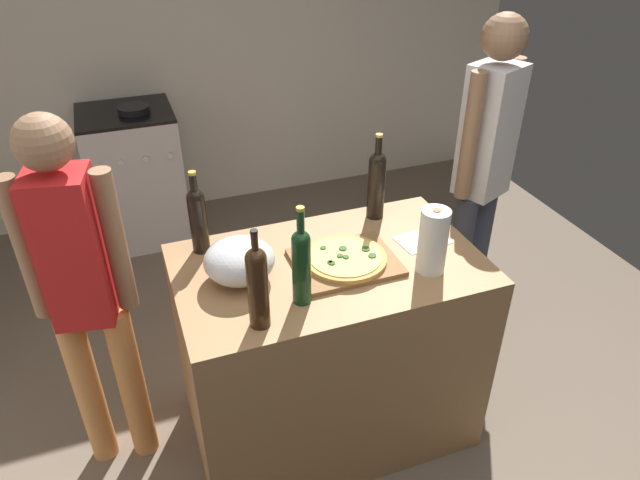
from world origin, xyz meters
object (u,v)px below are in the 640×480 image
Objects in this scene: person_in_stripes at (83,289)px; paper_towel_roll at (433,241)px; wine_bottle_amber at (198,217)px; stove at (136,176)px; wine_bottle_clear at (301,263)px; mixing_bowl at (239,261)px; wine_bottle_dark at (377,182)px; pizza at (345,258)px; person_in_red at (484,164)px; wine_bottle_green at (258,285)px.

paper_towel_roll is at bearing -15.27° from person_in_stripes.
stove is at bearing 95.66° from wine_bottle_amber.
paper_towel_roll is at bearing 1.30° from wine_bottle_clear.
wine_bottle_clear reaches higher than paper_towel_roll.
wine_bottle_dark is (0.68, 0.26, 0.09)m from mixing_bowl.
person_in_red reaches higher than pizza.
person_in_stripes is at bearing 164.73° from paper_towel_roll.
paper_towel_roll is at bearing -28.82° from wine_bottle_amber.
stove is at bearing 118.31° from wine_bottle_dark.
wine_bottle_clear is (-0.53, -0.01, 0.03)m from paper_towel_roll.
wine_bottle_dark is at bearing 0.58° from wine_bottle_amber.
paper_towel_roll is at bearing -15.64° from mixing_bowl.
wine_bottle_clear is at bearing -49.90° from mixing_bowl.
wine_bottle_green is at bearing -89.88° from mixing_bowl.
wine_bottle_dark is 0.40× the size of stove.
wine_bottle_clear is 0.85m from person_in_stripes.
wine_bottle_dark reaches higher than paper_towel_roll.
wine_bottle_dark is at bearing -61.69° from stove.
wine_bottle_green is at bearing -152.79° from person_in_red.
person_in_stripes is (-0.47, -0.10, -0.17)m from wine_bottle_amber.
wine_bottle_dark is 0.24× the size of person_in_stripes.
pizza is at bearing 29.53° from wine_bottle_green.
person_in_stripes reaches higher than paper_towel_roll.
person_in_stripes is at bearing -175.20° from wine_bottle_dark.
wine_bottle_clear is 1.09× the size of wine_bottle_amber.
pizza is at bearing -131.36° from wine_bottle_dark.
paper_towel_roll is 0.69× the size of wine_bottle_clear.
person_in_red is at bearing 27.93° from wine_bottle_clear.
person_in_stripes is at bearing 168.48° from pizza.
pizza is at bearing -71.67° from stove.
person_in_stripes is (-0.57, 0.43, -0.18)m from wine_bottle_green.
wine_bottle_clear is 0.54m from wine_bottle_amber.
wine_bottle_green is 1.51m from person_in_red.
wine_bottle_amber is at bearing -179.42° from wine_bottle_dark.
mixing_bowl is 0.29m from wine_bottle_clear.
wine_bottle_clear reaches higher than mixing_bowl.
wine_bottle_dark is 0.78m from wine_bottle_amber.
wine_bottle_amber is at bearing 112.61° from mixing_bowl.
wine_bottle_dark is at bearing 4.80° from person_in_stripes.
person_in_stripes reaches higher than stove.
pizza is 0.35m from paper_towel_roll.
wine_bottle_dark is 1.11× the size of wine_bottle_amber.
pizza is 0.84× the size of wine_bottle_clear.
wine_bottle_dark is 2.12m from stove.
wine_bottle_dark is at bearing 48.64° from pizza.
wine_bottle_green is at bearing -141.64° from wine_bottle_dark.
mixing_bowl is at bearing -82.16° from stove.
person_in_red is at bearing 16.90° from mixing_bowl.
person_in_stripes reaches higher than mixing_bowl.
wine_bottle_clear is (0.18, -0.21, 0.08)m from mixing_bowl.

